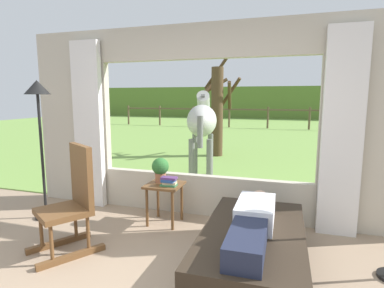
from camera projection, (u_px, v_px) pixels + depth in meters
back_wall_with_window at (202, 124)px, 4.17m from camera, size 5.20×0.12×2.55m
curtain_panel_left at (89, 126)px, 4.55m from camera, size 0.44×0.10×2.40m
curtain_panel_right at (342, 134)px, 3.54m from camera, size 0.44×0.10×2.40m
outdoor_pasture_lawn at (265, 132)px, 14.62m from camera, size 36.00×21.68×0.02m
distant_hill_ridge at (276, 103)px, 23.72m from camera, size 36.00×2.00×2.40m
recliner_sofa at (253, 250)px, 2.85m from camera, size 0.93×1.71×0.42m
reclining_person at (253, 221)px, 2.76m from camera, size 0.35×1.43×0.22m
rocking_chair at (73, 200)px, 3.26m from camera, size 0.75×0.82×1.12m
side_table at (165, 191)px, 3.97m from camera, size 0.44×0.44×0.52m
potted_plant at (160, 168)px, 4.01m from camera, size 0.22×0.22×0.32m
book_stack at (169, 181)px, 3.86m from camera, size 0.20×0.15×0.11m
floor_lamp_left at (39, 108)px, 4.00m from camera, size 0.32×0.32×1.83m
horse at (202, 121)px, 5.99m from camera, size 0.83×1.82×1.73m
pasture_tree at (218, 108)px, 8.43m from camera, size 1.22×0.93×3.11m
pasture_fence_line at (268, 114)px, 15.89m from camera, size 16.10×0.10×1.10m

